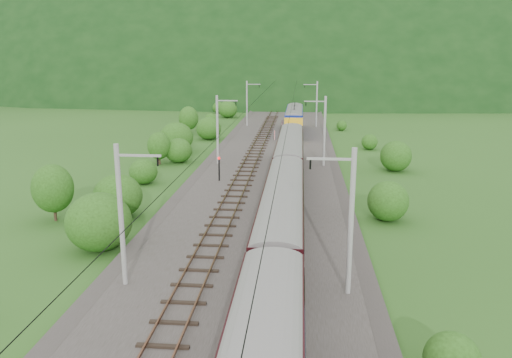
{
  "coord_description": "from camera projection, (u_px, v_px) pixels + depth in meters",
  "views": [
    {
      "loc": [
        3.46,
        -25.09,
        12.89
      ],
      "look_at": [
        -0.21,
        15.72,
        2.6
      ],
      "focal_mm": 35.0,
      "sensor_mm": 36.0,
      "label": 1
    }
  ],
  "objects": [
    {
      "name": "vegetation_left",
      "position": [
        130.0,
        171.0,
        47.58
      ],
      "size": [
        9.74,
        147.17,
        5.79
      ],
      "color": "#214412",
      "rests_on": "ground"
    },
    {
      "name": "train",
      "position": [
        283.0,
        203.0,
        33.13
      ],
      "size": [
        2.76,
        109.81,
        4.78
      ],
      "color": "black",
      "rests_on": "ground"
    },
    {
      "name": "overhead_wires",
      "position": [
        252.0,
        137.0,
        35.6
      ],
      "size": [
        4.83,
        198.0,
        0.03
      ],
      "color": "black",
      "rests_on": "ground"
    },
    {
      "name": "hazard_post_far",
      "position": [
        282.0,
        124.0,
        86.17
      ],
      "size": [
        0.17,
        0.17,
        1.55
      ],
      "primitive_type": "cylinder",
      "color": "red",
      "rests_on": "railbed"
    },
    {
      "name": "ground",
      "position": [
        234.0,
        293.0,
        27.67
      ],
      "size": [
        600.0,
        600.0,
        0.0
      ],
      "primitive_type": "plane",
      "color": "#244C17",
      "rests_on": "ground"
    },
    {
      "name": "hazard_post_near",
      "position": [
        275.0,
        135.0,
        75.25
      ],
      "size": [
        0.15,
        0.15,
        1.42
      ],
      "primitive_type": "cylinder",
      "color": "red",
      "rests_on": "railbed"
    },
    {
      "name": "track_right",
      "position": [
        284.0,
        227.0,
        37.03
      ],
      "size": [
        2.4,
        220.0,
        0.27
      ],
      "color": "brown",
      "rests_on": "railbed"
    },
    {
      "name": "signal",
      "position": [
        219.0,
        167.0,
        50.68
      ],
      "size": [
        0.27,
        0.27,
        2.48
      ],
      "color": "black",
      "rests_on": "railbed"
    },
    {
      "name": "railbed",
      "position": [
        252.0,
        229.0,
        37.3
      ],
      "size": [
        14.0,
        220.0,
        0.3
      ],
      "primitive_type": "cube",
      "color": "#38332D",
      "rests_on": "ground"
    },
    {
      "name": "track_left",
      "position": [
        220.0,
        226.0,
        37.45
      ],
      "size": [
        2.4,
        220.0,
        0.27
      ],
      "color": "brown",
      "rests_on": "railbed"
    },
    {
      "name": "mountain_main",
      "position": [
        296.0,
        78.0,
        278.83
      ],
      "size": [
        504.0,
        360.0,
        244.0
      ],
      "primitive_type": "ellipsoid",
      "color": "black",
      "rests_on": "ground"
    },
    {
      "name": "mountain_ridge",
      "position": [
        114.0,
        74.0,
        327.91
      ],
      "size": [
        336.0,
        280.0,
        132.0
      ],
      "primitive_type": "ellipsoid",
      "color": "black",
      "rests_on": "ground"
    },
    {
      "name": "catenary_left",
      "position": [
        218.0,
        128.0,
        58.02
      ],
      "size": [
        2.54,
        192.28,
        8.0
      ],
      "color": "gray",
      "rests_on": "railbed"
    },
    {
      "name": "vegetation_right",
      "position": [
        401.0,
        194.0,
        42.3
      ],
      "size": [
        7.44,
        101.7,
        3.14
      ],
      "color": "#214412",
      "rests_on": "ground"
    },
    {
      "name": "catenary_right",
      "position": [
        324.0,
        130.0,
        56.96
      ],
      "size": [
        2.54,
        192.28,
        8.0
      ],
      "color": "gray",
      "rests_on": "railbed"
    }
  ]
}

